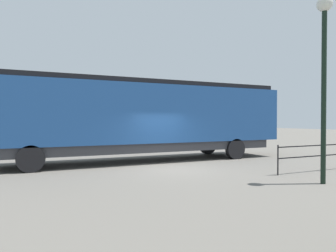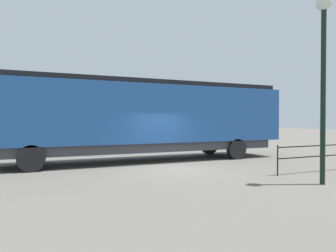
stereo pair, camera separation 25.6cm
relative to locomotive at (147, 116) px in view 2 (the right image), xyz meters
name	(u,v)px [view 2 (the right image)]	position (x,y,z in m)	size (l,w,h in m)	color
ground_plane	(174,169)	(3.08, 0.06, -2.29)	(120.00, 120.00, 0.00)	#666059
locomotive	(147,116)	(0.00, 0.00, 0.00)	(3.05, 15.80, 4.08)	navy
lamp_post	(324,54)	(7.89, 3.16, 1.95)	(0.50, 0.50, 6.13)	black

